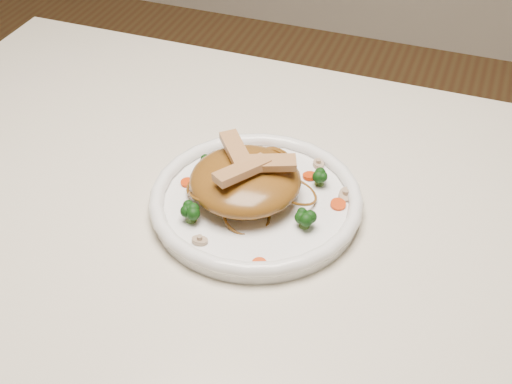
% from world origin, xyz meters
% --- Properties ---
extents(table, '(1.20, 0.80, 0.75)m').
position_xyz_m(table, '(0.00, 0.00, 0.65)').
color(table, beige).
rests_on(table, ground).
extents(plate, '(0.35, 0.35, 0.02)m').
position_xyz_m(plate, '(0.02, 0.01, 0.76)').
color(plate, white).
rests_on(plate, table).
extents(noodle_mound, '(0.15, 0.15, 0.05)m').
position_xyz_m(noodle_mound, '(0.00, 0.01, 0.79)').
color(noodle_mound, brown).
rests_on(noodle_mound, plate).
extents(chicken_a, '(0.08, 0.05, 0.01)m').
position_xyz_m(chicken_a, '(0.03, 0.01, 0.83)').
color(chicken_a, tan).
rests_on(chicken_a, noodle_mound).
extents(chicken_b, '(0.07, 0.07, 0.01)m').
position_xyz_m(chicken_b, '(-0.02, 0.03, 0.83)').
color(chicken_b, tan).
rests_on(chicken_b, noodle_mound).
extents(chicken_c, '(0.06, 0.08, 0.01)m').
position_xyz_m(chicken_c, '(0.01, -0.01, 0.83)').
color(chicken_c, tan).
rests_on(chicken_c, noodle_mound).
extents(broccoli_0, '(0.03, 0.03, 0.03)m').
position_xyz_m(broccoli_0, '(0.09, 0.07, 0.78)').
color(broccoli_0, '#0B360B').
rests_on(broccoli_0, plate).
extents(broccoli_1, '(0.03, 0.03, 0.03)m').
position_xyz_m(broccoli_1, '(-0.07, 0.04, 0.78)').
color(broccoli_1, '#0B360B').
rests_on(broccoli_1, plate).
extents(broccoli_2, '(0.03, 0.03, 0.03)m').
position_xyz_m(broccoli_2, '(-0.04, -0.06, 0.78)').
color(broccoli_2, '#0B360B').
rests_on(broccoli_2, plate).
extents(broccoli_3, '(0.03, 0.03, 0.03)m').
position_xyz_m(broccoli_3, '(0.10, -0.02, 0.78)').
color(broccoli_3, '#0B360B').
rests_on(broccoli_3, plate).
extents(carrot_0, '(0.02, 0.02, 0.00)m').
position_xyz_m(carrot_0, '(0.07, 0.08, 0.77)').
color(carrot_0, red).
rests_on(carrot_0, plate).
extents(carrot_1, '(0.02, 0.02, 0.00)m').
position_xyz_m(carrot_1, '(-0.08, 0.00, 0.77)').
color(carrot_1, red).
rests_on(carrot_1, plate).
extents(carrot_2, '(0.03, 0.03, 0.00)m').
position_xyz_m(carrot_2, '(0.13, 0.03, 0.77)').
color(carrot_2, red).
rests_on(carrot_2, plate).
extents(carrot_3, '(0.02, 0.02, 0.00)m').
position_xyz_m(carrot_3, '(-0.01, 0.11, 0.77)').
color(carrot_3, red).
rests_on(carrot_3, plate).
extents(carrot_4, '(0.02, 0.02, 0.00)m').
position_xyz_m(carrot_4, '(0.07, -0.11, 0.77)').
color(carrot_4, red).
rests_on(carrot_4, plate).
extents(mushroom_0, '(0.02, 0.02, 0.01)m').
position_xyz_m(mushroom_0, '(-0.02, -0.10, 0.77)').
color(mushroom_0, '#C0B090').
rests_on(mushroom_0, plate).
extents(mushroom_1, '(0.03, 0.03, 0.01)m').
position_xyz_m(mushroom_1, '(0.13, 0.05, 0.77)').
color(mushroom_1, '#C0B090').
rests_on(mushroom_1, plate).
extents(mushroom_2, '(0.03, 0.03, 0.01)m').
position_xyz_m(mushroom_2, '(-0.07, 0.05, 0.77)').
color(mushroom_2, '#C0B090').
rests_on(mushroom_2, plate).
extents(mushroom_3, '(0.03, 0.03, 0.01)m').
position_xyz_m(mushroom_3, '(0.08, 0.11, 0.77)').
color(mushroom_3, '#C0B090').
rests_on(mushroom_3, plate).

